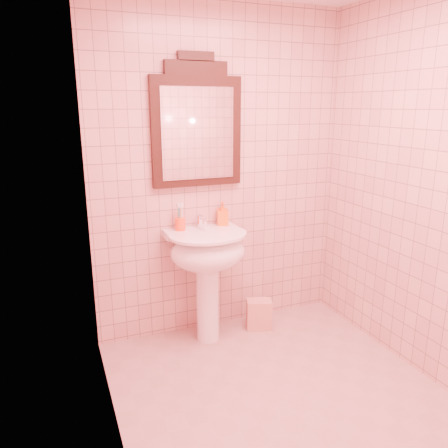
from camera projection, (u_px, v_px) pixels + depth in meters
name	position (u px, v px, depth m)	size (l,w,h in m)	color
floor	(286.00, 400.00, 2.70)	(2.20, 2.20, 0.00)	tan
back_wall	(220.00, 174.00, 3.35)	(2.00, 0.02, 2.50)	#D8A696
pedestal_sink	(208.00, 259.00, 3.23)	(0.58, 0.58, 0.86)	white
faucet	(201.00, 221.00, 3.29)	(0.04, 0.16, 0.11)	white
mirror	(197.00, 126.00, 3.16)	(0.68, 0.06, 0.95)	black
toothbrush_cup	(180.00, 224.00, 3.24)	(0.08, 0.08, 0.18)	#FF3C15
soap_dispenser	(222.00, 214.00, 3.37)	(0.08, 0.08, 0.18)	orange
towel	(259.00, 314.00, 3.55)	(0.20, 0.13, 0.24)	tan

